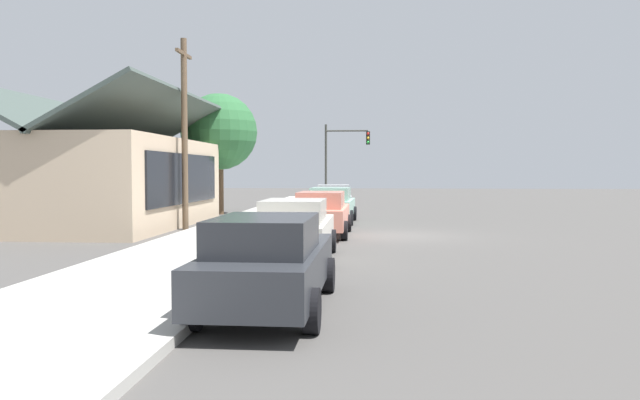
% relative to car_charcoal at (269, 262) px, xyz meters
% --- Properties ---
extents(ground_plane, '(120.00, 120.00, 0.00)m').
position_rel_car_charcoal_xyz_m(ground_plane, '(12.08, -2.62, -0.82)').
color(ground_plane, '#4C4947').
extents(sidewalk_curb, '(60.00, 4.20, 0.16)m').
position_rel_car_charcoal_xyz_m(sidewalk_curb, '(12.08, 2.98, -0.74)').
color(sidewalk_curb, '#B2AFA8').
rests_on(sidewalk_curb, ground).
extents(car_charcoal, '(4.89, 2.00, 1.59)m').
position_rel_car_charcoal_xyz_m(car_charcoal, '(0.00, 0.00, 0.00)').
color(car_charcoal, '#2D3035').
rests_on(car_charcoal, ground).
extents(car_ivory, '(4.57, 1.94, 1.59)m').
position_rel_car_charcoal_xyz_m(car_ivory, '(5.77, 0.24, -0.00)').
color(car_ivory, silver).
rests_on(car_ivory, ground).
extents(car_coral, '(4.80, 2.01, 1.59)m').
position_rel_car_charcoal_xyz_m(car_coral, '(11.76, 0.00, -0.00)').
color(car_coral, '#EA8C75').
rests_on(car_coral, ground).
extents(car_seafoam, '(4.46, 2.19, 1.59)m').
position_rel_car_charcoal_xyz_m(car_seafoam, '(17.27, -0.00, -0.00)').
color(car_seafoam, '#9ED1BC').
rests_on(car_seafoam, ground).
extents(car_silver, '(4.68, 2.27, 1.59)m').
position_rel_car_charcoal_xyz_m(car_silver, '(22.90, 0.22, 0.00)').
color(car_silver, silver).
rests_on(car_silver, ground).
extents(storefront_building, '(12.07, 7.20, 5.61)m').
position_rel_car_charcoal_xyz_m(storefront_building, '(14.84, 9.36, 1.15)').
color(storefront_building, '#CCB293').
rests_on(storefront_building, ground).
extents(shade_tree, '(4.07, 4.07, 6.45)m').
position_rel_car_charcoal_xyz_m(shade_tree, '(22.26, 6.31, 3.57)').
color(shade_tree, brown).
rests_on(shade_tree, ground).
extents(traffic_light_main, '(0.37, 2.79, 5.20)m').
position_rel_car_charcoal_xyz_m(traffic_light_main, '(27.88, -0.08, 2.68)').
color(traffic_light_main, '#383833').
rests_on(traffic_light_main, ground).
extents(utility_pole_wooden, '(1.80, 0.24, 7.50)m').
position_rel_car_charcoal_xyz_m(utility_pole_wooden, '(13.69, 5.58, 3.11)').
color(utility_pole_wooden, brown).
rests_on(utility_pole_wooden, ground).
extents(fire_hydrant_red, '(0.22, 0.22, 0.71)m').
position_rel_car_charcoal_xyz_m(fire_hydrant_red, '(13.23, 1.58, -0.32)').
color(fire_hydrant_red, red).
rests_on(fire_hydrant_red, sidewalk_curb).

